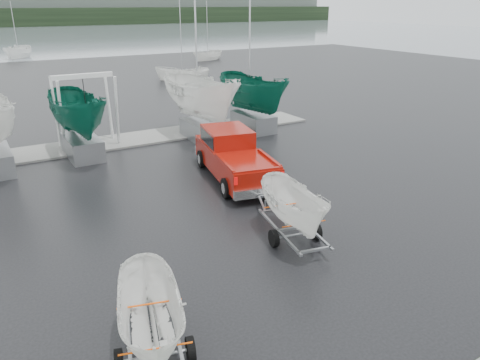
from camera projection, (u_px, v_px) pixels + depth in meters
ground_plane at (170, 241)px, 16.23m from camera, size 120.00×120.00×0.00m
dock at (81, 147)px, 26.66m from camera, size 30.00×3.00×0.12m
pickup_truck at (232, 154)px, 21.91m from camera, size 3.48×6.80×2.16m
trailer_hitched at (296, 174)px, 15.44m from camera, size 1.92×3.77×4.52m
trailer_parked at (148, 271)px, 9.98m from camera, size 2.11×3.79×4.37m
boat_hoist at (85, 100)px, 25.98m from camera, size 3.30×2.18×4.12m
keelboat_1 at (75, 84)px, 23.72m from camera, size 2.44×3.20×7.60m
keelboat_2 at (201, 63)px, 26.68m from camera, size 2.85×3.20×11.04m
keelboat_3 at (254, 67)px, 28.91m from camera, size 2.53×3.20×10.71m
moored_boat_2 at (183, 80)px, 50.13m from camera, size 2.85×2.82×10.89m
moored_boat_3 at (208, 60)px, 67.27m from camera, size 2.98×2.95×10.94m
moored_boat_5 at (19, 58)px, 70.30m from camera, size 3.80×3.84×11.75m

